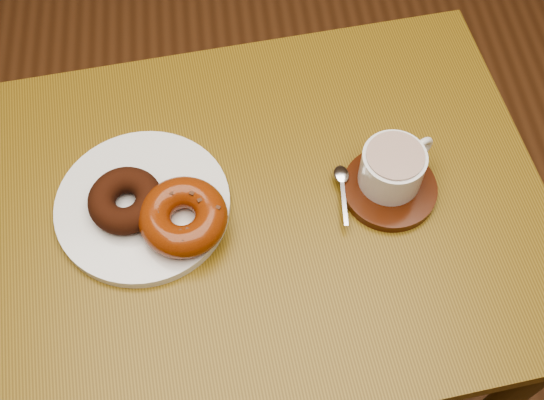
{
  "coord_description": "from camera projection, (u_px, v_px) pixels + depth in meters",
  "views": [
    {
      "loc": [
        -0.23,
        -0.22,
        1.64
      ],
      "look_at": [
        -0.17,
        0.26,
        0.8
      ],
      "focal_mm": 45.0,
      "sensor_mm": 36.0,
      "label": 1
    }
  ],
  "objects": [
    {
      "name": "donut_caramel",
      "position": [
        183.0,
        217.0,
        0.93
      ],
      "size": [
        0.15,
        0.15,
        0.05
      ],
      "rotation": [
        0.0,
        0.0,
        0.21
      ],
      "color": "maroon",
      "rests_on": "donut_plate"
    },
    {
      "name": "cafe_table",
      "position": [
        260.0,
        247.0,
        1.09
      ],
      "size": [
        0.89,
        0.71,
        0.78
      ],
      "rotation": [
        0.0,
        0.0,
        0.1
      ],
      "color": "brown",
      "rests_on": "ground"
    },
    {
      "name": "donut_cinnamon",
      "position": [
        125.0,
        200.0,
        0.94
      ],
      "size": [
        0.11,
        0.11,
        0.04
      ],
      "primitive_type": "torus",
      "rotation": [
        0.0,
        0.0,
        0.08
      ],
      "color": "#34150A",
      "rests_on": "donut_plate"
    },
    {
      "name": "donut_plate",
      "position": [
        143.0,
        205.0,
        0.97
      ],
      "size": [
        0.31,
        0.31,
        0.02
      ],
      "primitive_type": "cylinder",
      "rotation": [
        0.0,
        0.0,
        0.27
      ],
      "color": "white",
      "rests_on": "cafe_table"
    },
    {
      "name": "saucer",
      "position": [
        389.0,
        189.0,
        0.99
      ],
      "size": [
        0.16,
        0.16,
        0.01
      ],
      "primitive_type": "cylinder",
      "rotation": [
        0.0,
        0.0,
        0.17
      ],
      "color": "#3B1608",
      "rests_on": "cafe_table"
    },
    {
      "name": "teaspoon",
      "position": [
        342.0,
        180.0,
        0.98
      ],
      "size": [
        0.02,
        0.1,
        0.01
      ],
      "rotation": [
        0.0,
        0.0,
        -0.08
      ],
      "color": "silver",
      "rests_on": "saucer"
    },
    {
      "name": "coffee_cup",
      "position": [
        393.0,
        167.0,
        0.96
      ],
      "size": [
        0.11,
        0.09,
        0.06
      ],
      "rotation": [
        0.0,
        0.0,
        0.51
      ],
      "color": "white",
      "rests_on": "saucer"
    }
  ]
}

